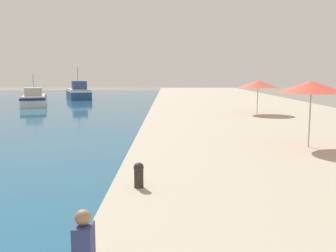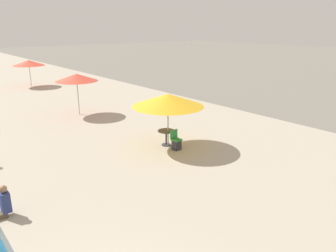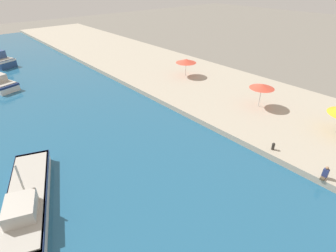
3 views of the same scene
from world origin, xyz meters
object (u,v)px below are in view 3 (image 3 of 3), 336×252
object	(u,v)px
fishing_boat_near	(27,200)
mooring_bollard	(273,146)
cafe_umbrella_striped	(186,61)
person_at_quay	(325,173)
cafe_umbrella_white	(262,86)

from	to	relation	value
fishing_boat_near	mooring_bollard	distance (m)	18.78
cafe_umbrella_striped	mooring_bollard	size ratio (longest dim) A/B	4.40
person_at_quay	mooring_bollard	xyz separation A→B (m)	(0.48, 4.29, -0.10)
cafe_umbrella_white	cafe_umbrella_striped	bearing A→B (deg)	85.87
cafe_umbrella_striped	person_at_quay	xyz separation A→B (m)	(-7.74, -22.20, -1.74)
person_at_quay	cafe_umbrella_white	bearing A→B (deg)	54.82
cafe_umbrella_white	mooring_bollard	xyz separation A→B (m)	(-6.35, -5.40, -2.04)
person_at_quay	mooring_bollard	distance (m)	4.32
cafe_umbrella_striped	mooring_bollard	world-z (taller)	cafe_umbrella_striped
cafe_umbrella_white	person_at_quay	xyz separation A→B (m)	(-6.83, -9.70, -1.94)
cafe_umbrella_striped	mooring_bollard	xyz separation A→B (m)	(-7.25, -17.90, -1.84)
person_at_quay	mooring_bollard	bearing A→B (deg)	83.58
fishing_boat_near	mooring_bollard	size ratio (longest dim) A/B	15.41
fishing_boat_near	mooring_bollard	bearing A→B (deg)	-1.87
fishing_boat_near	cafe_umbrella_striped	size ratio (longest dim) A/B	3.50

